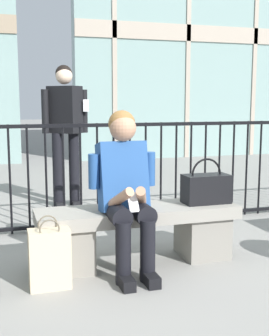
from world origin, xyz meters
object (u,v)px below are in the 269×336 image
object	(u,v)px
handbag_on_bench	(206,188)
shopping_bag	(50,258)
seated_person_with_phone	(126,186)
stone_bench	(138,229)
bystander_at_railing	(65,125)

from	to	relation	value
handbag_on_bench	shopping_bag	xyz separation A→B (m)	(-1.31, -0.28, -0.36)
seated_person_with_phone	handbag_on_bench	world-z (taller)	seated_person_with_phone
stone_bench	handbag_on_bench	bearing A→B (deg)	-0.99
bystander_at_railing	shopping_bag	bearing A→B (deg)	-101.18
seated_person_with_phone	stone_bench	bearing A→B (deg)	42.61
stone_bench	bystander_at_railing	distance (m)	2.29
seated_person_with_phone	shopping_bag	xyz separation A→B (m)	(-0.59, -0.16, -0.44)
seated_person_with_phone	shopping_bag	world-z (taller)	seated_person_with_phone
seated_person_with_phone	handbag_on_bench	xyz separation A→B (m)	(0.72, 0.12, -0.08)
seated_person_with_phone	handbag_on_bench	size ratio (longest dim) A/B	3.21
handbag_on_bench	bystander_at_railing	xyz separation A→B (m)	(-0.83, 2.17, 0.43)
shopping_bag	stone_bench	bearing A→B (deg)	21.50
seated_person_with_phone	bystander_at_railing	world-z (taller)	bystander_at_railing
shopping_bag	bystander_at_railing	distance (m)	2.61
stone_bench	seated_person_with_phone	size ratio (longest dim) A/B	1.32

